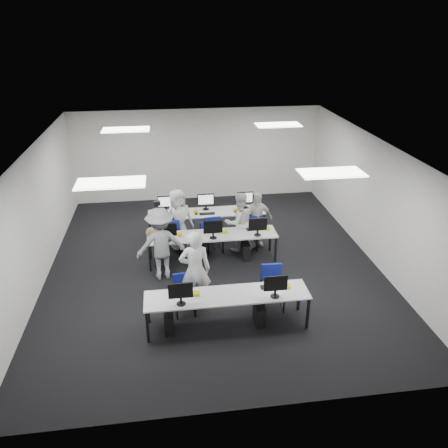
{
  "coord_description": "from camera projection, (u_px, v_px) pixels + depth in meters",
  "views": [
    {
      "loc": [
        -1.02,
        -9.36,
        5.6
      ],
      "look_at": [
        0.29,
        0.21,
        1.0
      ],
      "focal_mm": 35.0,
      "sensor_mm": 36.0,
      "label": 1
    }
  ],
  "objects": [
    {
      "name": "student_0",
      "position": [
        195.0,
        270.0,
        8.95
      ],
      "size": [
        0.67,
        0.46,
        1.79
      ],
      "primitive_type": "imported",
      "rotation": [
        0.0,
        0.0,
        3.19
      ],
      "color": "beige",
      "rests_on": "ground"
    },
    {
      "name": "chair_6",
      "position": [
        206.0,
        238.0,
        11.62
      ],
      "size": [
        0.47,
        0.5,
        0.83
      ],
      "rotation": [
        0.0,
        0.0,
        0.16
      ],
      "color": "navy",
      "rests_on": "ground"
    },
    {
      "name": "ceiling_panels",
      "position": [
        212.0,
        148.0,
        9.62
      ],
      "size": [
        5.2,
        4.6,
        0.02
      ],
      "color": "white",
      "rests_on": "room"
    },
    {
      "name": "chair_2",
      "position": [
        169.0,
        243.0,
        11.28
      ],
      "size": [
        0.57,
        0.6,
        0.93
      ],
      "rotation": [
        0.0,
        0.0,
        0.27
      ],
      "color": "navy",
      "rests_on": "ground"
    },
    {
      "name": "student_2",
      "position": [
        178.0,
        219.0,
        11.42
      ],
      "size": [
        0.92,
        0.77,
        1.61
      ],
      "primitive_type": "imported",
      "rotation": [
        0.0,
        0.0,
        0.37
      ],
      "color": "beige",
      "rests_on": "ground"
    },
    {
      "name": "photographer",
      "position": [
        161.0,
        244.0,
        10.02
      ],
      "size": [
        1.22,
        0.81,
        1.76
      ],
      "primitive_type": "imported",
      "rotation": [
        0.0,
        0.0,
        3.28
      ],
      "color": "gray",
      "rests_on": "ground"
    },
    {
      "name": "room",
      "position": [
        213.0,
        209.0,
        10.26
      ],
      "size": [
        9.0,
        9.02,
        3.0
      ],
      "color": "black",
      "rests_on": "ground"
    },
    {
      "name": "dslr_camera",
      "position": [
        157.0,
        203.0,
        9.77
      ],
      "size": [
        0.16,
        0.2,
        0.1
      ],
      "primitive_type": "cube",
      "rotation": [
        0.0,
        0.0,
        3.28
      ],
      "color": "black",
      "rests_on": "photographer"
    },
    {
      "name": "chair_5",
      "position": [
        172.0,
        239.0,
        11.48
      ],
      "size": [
        0.49,
        0.53,
        0.93
      ],
      "rotation": [
        0.0,
        0.0,
        -0.07
      ],
      "color": "navy",
      "rests_on": "ground"
    },
    {
      "name": "desk_back",
      "position": [
        207.0,
        214.0,
        12.04
      ],
      "size": [
        3.2,
        0.7,
        0.73
      ],
      "color": "#B8BABD",
      "rests_on": "ground"
    },
    {
      "name": "desk_mid",
      "position": [
        212.0,
        236.0,
        10.79
      ],
      "size": [
        3.2,
        0.7,
        0.73
      ],
      "color": "#B8BABD",
      "rests_on": "ground"
    },
    {
      "name": "equipment_mid",
      "position": [
        205.0,
        249.0,
        10.89
      ],
      "size": [
        2.91,
        0.41,
        1.19
      ],
      "color": "white",
      "rests_on": "desk_mid"
    },
    {
      "name": "chair_0",
      "position": [
        184.0,
        301.0,
        9.04
      ],
      "size": [
        0.46,
        0.49,
        0.84
      ],
      "rotation": [
        0.0,
        0.0,
        0.11
      ],
      "color": "navy",
      "rests_on": "ground"
    },
    {
      "name": "chair_3",
      "position": [
        214.0,
        240.0,
        11.47
      ],
      "size": [
        0.46,
        0.5,
        0.87
      ],
      "rotation": [
        0.0,
        0.0,
        0.08
      ],
      "color": "navy",
      "rests_on": "ground"
    },
    {
      "name": "chair_4",
      "position": [
        248.0,
        238.0,
        11.57
      ],
      "size": [
        0.47,
        0.5,
        0.89
      ],
      "rotation": [
        0.0,
        0.0,
        0.07
      ],
      "color": "navy",
      "rests_on": "ground"
    },
    {
      "name": "handbag",
      "position": [
        153.0,
        233.0,
        10.57
      ],
      "size": [
        0.35,
        0.24,
        0.27
      ],
      "primitive_type": "ellipsoid",
      "rotation": [
        0.0,
        0.0,
        -0.09
      ],
      "color": "#9F8852",
      "rests_on": "desk_mid"
    },
    {
      "name": "student_1",
      "position": [
        239.0,
        222.0,
        11.27
      ],
      "size": [
        0.9,
        0.77,
        1.6
      ],
      "primitive_type": "imported",
      "rotation": [
        0.0,
        0.0,
        3.37
      ],
      "color": "beige",
      "rests_on": "ground"
    },
    {
      "name": "equipment_back",
      "position": [
        214.0,
        223.0,
        12.22
      ],
      "size": [
        2.91,
        0.41,
        1.19
      ],
      "color": "white",
      "rests_on": "desk_back"
    },
    {
      "name": "equipment_front",
      "position": [
        218.0,
        312.0,
        8.57
      ],
      "size": [
        2.51,
        0.41,
        1.19
      ],
      "color": "#0C4BA8",
      "rests_on": "desk_front"
    },
    {
      "name": "desk_front",
      "position": [
        227.0,
        297.0,
        8.47
      ],
      "size": [
        3.2,
        0.7,
        0.73
      ],
      "color": "#B8BABD",
      "rests_on": "ground"
    },
    {
      "name": "student_3",
      "position": [
        256.0,
        219.0,
        11.52
      ],
      "size": [
        0.92,
        0.46,
        1.51
      ],
      "primitive_type": "imported",
      "rotation": [
        0.0,
        0.0,
        0.1
      ],
      "color": "beige",
      "rests_on": "ground"
    },
    {
      "name": "chair_7",
      "position": [
        252.0,
        234.0,
        11.78
      ],
      "size": [
        0.51,
        0.54,
        0.9
      ],
      "rotation": [
        0.0,
        0.0,
        0.16
      ],
      "color": "navy",
      "rests_on": "ground"
    },
    {
      "name": "chair_1",
      "position": [
        272.0,
        295.0,
        9.19
      ],
      "size": [
        0.48,
        0.52,
        0.94
      ],
      "rotation": [
        0.0,
        0.0,
        -0.04
      ],
      "color": "navy",
      "rests_on": "ground"
    }
  ]
}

